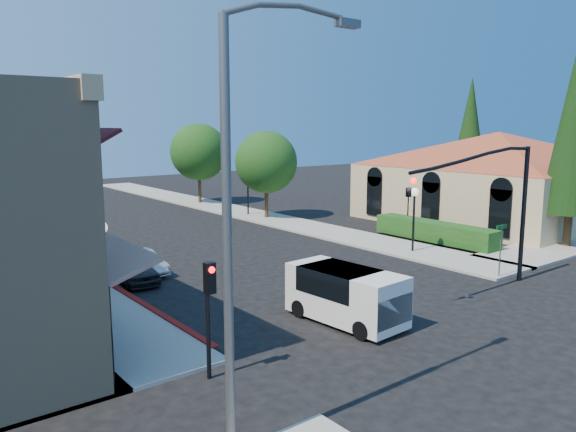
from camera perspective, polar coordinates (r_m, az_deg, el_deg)
ground at (r=20.26m, az=14.68°, el=-11.07°), size 120.00×120.00×0.00m
sidewalk_right at (r=45.77m, az=-5.91°, el=0.62°), size 3.50×50.00×0.12m
curb_red_strip at (r=22.20m, az=-14.06°, el=-9.22°), size 0.25×10.00×0.06m
mission_building at (r=43.83m, az=20.45°, el=4.56°), size 30.12×30.12×6.40m
hedge at (r=34.50m, az=14.63°, el=-2.60°), size 1.40×8.00×1.10m
conifer_near at (r=35.08m, az=27.25°, el=8.76°), size 3.20×3.20×12.50m
conifer_far at (r=52.29m, az=18.00°, el=8.24°), size 3.20×3.20×11.00m
street_tree_a at (r=41.22m, az=-2.23°, el=5.49°), size 4.56×4.56×6.48m
street_tree_b at (r=49.64m, az=-9.05°, el=6.44°), size 4.94×4.94×7.02m
signal_mast_arm at (r=24.90m, az=20.54°, el=2.12°), size 8.01×0.39×6.00m
secondary_signal at (r=15.40m, az=-8.02°, el=-8.30°), size 0.28×0.42×3.32m
cobra_streetlight at (r=11.30m, az=-4.72°, el=0.70°), size 3.60×0.25×9.31m
street_name_sign at (r=27.02m, az=20.81°, el=-2.50°), size 0.80×0.06×2.50m
lamppost_left_near at (r=20.93m, az=-18.36°, el=-2.79°), size 0.44×0.44×3.57m
lamppost_left_far at (r=34.28m, az=-26.35°, el=1.29°), size 0.44×0.44×3.57m
lamppost_right_near at (r=30.94m, az=12.70°, el=1.27°), size 0.44×0.44×3.57m
lamppost_right_far at (r=42.81m, az=-4.11°, el=3.66°), size 0.44×0.44×3.57m
white_van at (r=20.00m, az=6.00°, el=-7.71°), size 2.17×4.46×1.92m
parked_car_a at (r=25.98m, az=-15.50°, el=-5.07°), size 1.85×3.91×1.29m
parked_car_b at (r=27.23m, az=-14.59°, el=-4.59°), size 1.38×3.40×1.10m
parked_car_c at (r=38.01m, az=-23.67°, el=-1.20°), size 1.47×3.61×1.05m
parked_car_d at (r=43.32m, az=-25.54°, el=0.08°), size 2.67×5.01×1.34m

